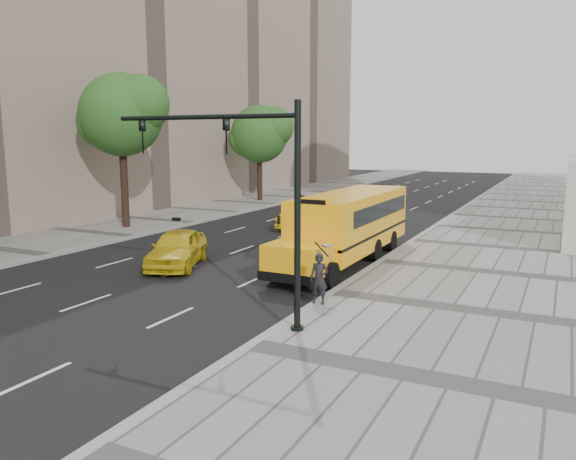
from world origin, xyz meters
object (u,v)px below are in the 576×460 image
at_px(school_bus, 349,221).
at_px(traffic_signal, 252,186).
at_px(tree_c, 260,134).
at_px(pedestrian, 319,279).
at_px(taxi_far, 301,216).
at_px(taxi_near, 177,248).
at_px(tree_b, 122,114).

xyz_separation_m(school_bus, traffic_signal, (0.69, -9.75, 2.33)).
distance_m(tree_c, pedestrian, 31.02).
relative_size(school_bus, pedestrian, 7.03).
bearing_deg(taxi_far, school_bus, -55.75).
bearing_deg(taxi_near, traffic_signal, -60.36).
distance_m(taxi_near, taxi_far, 11.71).
relative_size(tree_b, school_bus, 0.79).
xyz_separation_m(tree_b, pedestrian, (16.56, -9.40, -5.81)).
relative_size(taxi_far, traffic_signal, 0.71).
height_order(tree_b, pedestrian, tree_b).
height_order(taxi_far, pedestrian, pedestrian).
bearing_deg(school_bus, traffic_signal, -85.94).
bearing_deg(pedestrian, tree_b, 144.06).
height_order(tree_c, school_bus, tree_c).
bearing_deg(traffic_signal, tree_c, 118.83).
xyz_separation_m(tree_b, school_bus, (14.91, -2.21, -5.01)).
xyz_separation_m(taxi_far, traffic_signal, (6.44, -17.03, 3.34)).
xyz_separation_m(school_bus, taxi_near, (-6.10, -4.43, -0.98)).
bearing_deg(taxi_near, taxi_far, 66.07).
bearing_deg(school_bus, pedestrian, -77.08).
relative_size(taxi_near, pedestrian, 2.82).
height_order(taxi_far, traffic_signal, traffic_signal).
bearing_deg(tree_c, tree_b, -90.00).
distance_m(tree_c, taxi_near, 25.15).
bearing_deg(tree_b, traffic_signal, -37.48).
bearing_deg(taxi_far, taxi_near, -95.75).
relative_size(tree_b, taxi_near, 1.98).
relative_size(tree_c, traffic_signal, 1.27).
relative_size(school_bus, taxi_far, 2.55).
xyz_separation_m(taxi_near, pedestrian, (7.75, -2.76, 0.18)).
bearing_deg(tree_b, taxi_near, -36.99).
bearing_deg(tree_c, traffic_signal, -61.17).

